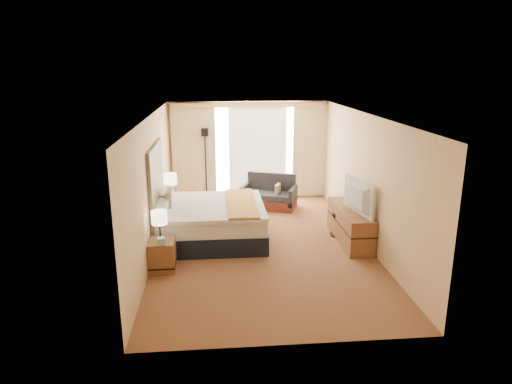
{
  "coord_description": "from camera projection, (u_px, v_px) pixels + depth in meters",
  "views": [
    {
      "loc": [
        -0.9,
        -8.62,
        3.5
      ],
      "look_at": [
        -0.07,
        0.4,
        0.99
      ],
      "focal_mm": 32.0,
      "sensor_mm": 36.0,
      "label": 1
    }
  ],
  "objects": [
    {
      "name": "nightstand_left",
      "position": [
        162.0,
        255.0,
        8.04
      ],
      "size": [
        0.45,
        0.52,
        0.55
      ],
      "primitive_type": "cube",
      "color": "#915F34",
      "rests_on": "floor"
    },
    {
      "name": "desk_chair",
      "position": [
        344.0,
        216.0,
        9.65
      ],
      "size": [
        0.48,
        0.48,
        0.99
      ],
      "rotation": [
        0.0,
        0.0,
        -0.0
      ],
      "color": "black",
      "rests_on": "floor"
    },
    {
      "name": "floor_lamp",
      "position": [
        205.0,
        150.0,
        11.99
      ],
      "size": [
        0.24,
        0.24,
        1.94
      ],
      "color": "black",
      "rests_on": "floor"
    },
    {
      "name": "telephone",
      "position": [
        175.0,
        197.0,
        10.48
      ],
      "size": [
        0.19,
        0.16,
        0.07
      ],
      "primitive_type": "cube",
      "rotation": [
        0.0,
        0.0,
        -0.19
      ],
      "color": "black",
      "rests_on": "nightstand_right"
    },
    {
      "name": "lamp_left",
      "position": [
        159.0,
        218.0,
        7.78
      ],
      "size": [
        0.27,
        0.27,
        0.57
      ],
      "color": "black",
      "rests_on": "nightstand_left"
    },
    {
      "name": "window",
      "position": [
        258.0,
        149.0,
        12.28
      ],
      "size": [
        2.3,
        0.02,
        2.3
      ],
      "primitive_type": "cube",
      "color": "white",
      "rests_on": "wall_back"
    },
    {
      "name": "curtains",
      "position": [
        248.0,
        147.0,
        12.16
      ],
      "size": [
        4.12,
        0.19,
        2.56
      ],
      "color": "beige",
      "rests_on": "floor"
    },
    {
      "name": "ceiling",
      "position": [
        262.0,
        115.0,
        8.59
      ],
      "size": [
        4.2,
        7.0,
        0.02
      ],
      "primitive_type": "cube",
      "color": "silver",
      "rests_on": "wall_back"
    },
    {
      "name": "television",
      "position": [
        354.0,
        197.0,
        8.9
      ],
      "size": [
        0.36,
        1.16,
        0.66
      ],
      "primitive_type": "imported",
      "rotation": [
        0.0,
        0.0,
        1.76
      ],
      "color": "black",
      "rests_on": "media_dresser"
    },
    {
      "name": "wall_back",
      "position": [
        248.0,
        150.0,
        12.3
      ],
      "size": [
        4.2,
        0.02,
        2.6
      ],
      "primitive_type": "cube",
      "color": "#DAB685",
      "rests_on": "ground"
    },
    {
      "name": "wall_right",
      "position": [
        366.0,
        180.0,
        9.12
      ],
      "size": [
        0.02,
        7.0,
        2.6
      ],
      "primitive_type": "cube",
      "color": "#DAB685",
      "rests_on": "ground"
    },
    {
      "name": "loveseat",
      "position": [
        269.0,
        196.0,
        11.64
      ],
      "size": [
        1.52,
        1.16,
        0.84
      ],
      "rotation": [
        0.0,
        0.0,
        -0.36
      ],
      "color": "#5E261B",
      "rests_on": "floor"
    },
    {
      "name": "nightstand_right",
      "position": [
        174.0,
        212.0,
        10.44
      ],
      "size": [
        0.45,
        0.52,
        0.55
      ],
      "primitive_type": "cube",
      "color": "#915F34",
      "rests_on": "floor"
    },
    {
      "name": "tissue_box",
      "position": [
        161.0,
        241.0,
        7.8
      ],
      "size": [
        0.16,
        0.16,
        0.12
      ],
      "primitive_type": "cube",
      "rotation": [
        0.0,
        0.0,
        0.35
      ],
      "color": "#83A9CA",
      "rests_on": "nightstand_left"
    },
    {
      "name": "wall_left",
      "position": [
        153.0,
        184.0,
        8.75
      ],
      "size": [
        0.02,
        7.0,
        2.6
      ],
      "primitive_type": "cube",
      "color": "#DAB685",
      "rests_on": "ground"
    },
    {
      "name": "bed",
      "position": [
        209.0,
        221.0,
        9.41
      ],
      "size": [
        2.26,
        2.06,
        1.1
      ],
      "color": "black",
      "rests_on": "floor"
    },
    {
      "name": "floor",
      "position": [
        261.0,
        244.0,
        9.29
      ],
      "size": [
        4.2,
        7.0,
        0.02
      ],
      "primitive_type": "cube",
      "color": "maroon",
      "rests_on": "ground"
    },
    {
      "name": "headboard",
      "position": [
        156.0,
        183.0,
        8.95
      ],
      "size": [
        0.06,
        1.85,
        1.5
      ],
      "primitive_type": "cube",
      "color": "black",
      "rests_on": "wall_left"
    },
    {
      "name": "wall_front",
      "position": [
        291.0,
        252.0,
        5.58
      ],
      "size": [
        4.2,
        0.02,
        2.6
      ],
      "primitive_type": "cube",
      "color": "#DAB685",
      "rests_on": "ground"
    },
    {
      "name": "media_dresser",
      "position": [
        350.0,
        225.0,
        9.35
      ],
      "size": [
        0.5,
        1.8,
        0.7
      ],
      "primitive_type": "cube",
      "color": "#915F34",
      "rests_on": "floor"
    },
    {
      "name": "lamp_right",
      "position": [
        170.0,
        180.0,
        10.25
      ],
      "size": [
        0.29,
        0.29,
        0.62
      ],
      "color": "black",
      "rests_on": "nightstand_right"
    }
  ]
}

